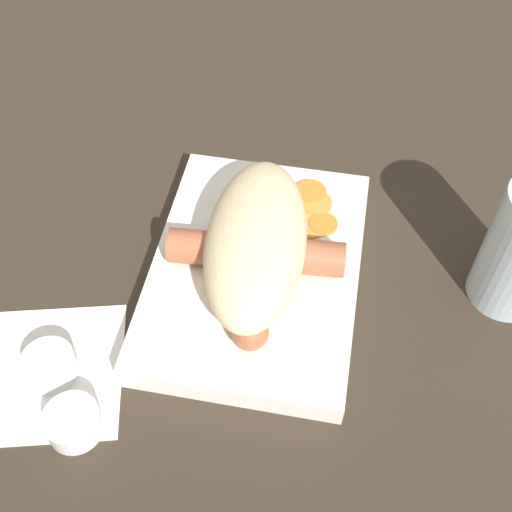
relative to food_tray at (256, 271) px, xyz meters
The scene contains 8 objects.
ground_plane 0.01m from the food_tray, ahead, with size 3.00×3.00×0.00m, color #33281E.
food_tray is the anchor object (origin of this frame).
bread_roll 0.04m from the food_tray, 19.09° to the right, with size 0.18×0.09×0.06m.
sausage 0.03m from the food_tray, 122.66° to the right, with size 0.18×0.15×0.03m.
pickled_veggies 0.08m from the food_tray, 30.80° to the right, with size 0.08×0.05×0.00m.
napkin 0.19m from the food_tray, 129.27° to the left, with size 0.15×0.15×0.00m.
condiment_cup_near 0.19m from the food_tray, 130.08° to the left, with size 0.04×0.04×0.02m.
condiment_cup_far 0.19m from the food_tray, 146.17° to the left, with size 0.04×0.04×0.02m.
Camera 1 is at (-0.33, -0.06, 0.46)m, focal length 45.00 mm.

